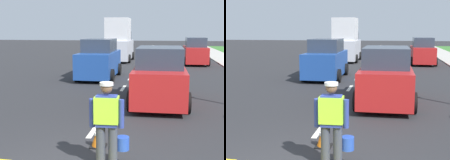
# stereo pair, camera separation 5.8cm
# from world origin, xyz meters

# --- Properties ---
(ground_plane) EXTENTS (96.00, 96.00, 0.00)m
(ground_plane) POSITION_xyz_m (0.00, 21.00, 0.00)
(ground_plane) COLOR #28282B
(lane_center_line) EXTENTS (0.14, 46.40, 0.01)m
(lane_center_line) POSITION_xyz_m (0.00, 25.20, 0.00)
(lane_center_line) COLOR silver
(lane_center_line) RESTS_ON ground
(road_worker) EXTENTS (0.76, 0.39, 1.67)m
(road_worker) POSITION_xyz_m (0.76, 0.52, 0.93)
(road_worker) COLOR #383D4C
(road_worker) RESTS_ON ground
(traffic_cone_near) EXTENTS (0.36, 0.36, 0.54)m
(traffic_cone_near) POSITION_xyz_m (0.36, 1.50, 0.27)
(traffic_cone_near) COLOR black
(traffic_cone_near) RESTS_ON ground
(delivery_truck) EXTENTS (2.16, 4.60, 3.54)m
(delivery_truck) POSITION_xyz_m (-1.88, 20.66, 1.61)
(delivery_truck) COLOR silver
(delivery_truck) RESTS_ON ground
(car_outgoing_ahead) EXTENTS (2.02, 4.16, 2.03)m
(car_outgoing_ahead) POSITION_xyz_m (1.65, 6.06, 0.94)
(car_outgoing_ahead) COLOR red
(car_outgoing_ahead) RESTS_ON ground
(car_oncoming_lead) EXTENTS (2.02, 4.25, 2.14)m
(car_oncoming_lead) POSITION_xyz_m (-1.68, 11.54, 0.99)
(car_oncoming_lead) COLOR #1E4799
(car_oncoming_lead) RESTS_ON ground
(car_parked_far) EXTENTS (1.88, 3.82, 2.04)m
(car_parked_far) POSITION_xyz_m (4.14, 19.31, 0.94)
(car_parked_far) COLOR red
(car_parked_far) RESTS_ON ground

